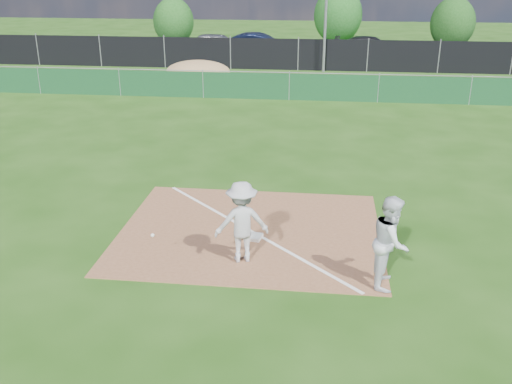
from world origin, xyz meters
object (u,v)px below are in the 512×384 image
at_px(runner, 391,242).
at_px(car_mid, 259,46).
at_px(first_base, 253,237).
at_px(tree_right, 453,23).
at_px(tree_mid, 338,15).
at_px(car_right, 372,48).
at_px(play_at_first, 242,222).
at_px(car_left, 218,45).
at_px(tree_left, 173,22).

bearing_deg(runner, car_mid, 20.17).
relative_size(first_base, runner, 0.20).
bearing_deg(tree_right, tree_mid, 167.01).
height_order(first_base, car_right, car_right).
xyz_separation_m(play_at_first, car_mid, (-2.75, 27.17, -0.06)).
relative_size(car_right, tree_right, 1.32).
bearing_deg(play_at_first, car_left, 101.36).
relative_size(play_at_first, tree_right, 0.67).
height_order(first_base, tree_right, tree_right).
xyz_separation_m(tree_left, tree_mid, (12.17, 2.26, 0.38)).
bearing_deg(tree_right, tree_left, -178.87).
distance_m(play_at_first, tree_left, 34.02).
distance_m(car_left, tree_right, 16.91).
xyz_separation_m(first_base, car_mid, (-2.87, 26.15, 0.78)).
height_order(runner, car_right, runner).
distance_m(car_right, tree_mid, 7.11).
xyz_separation_m(runner, tree_left, (-12.72, 33.17, 0.91)).
bearing_deg(first_base, car_mid, 96.25).
bearing_deg(tree_mid, tree_right, -12.99).
height_order(car_left, tree_right, tree_right).
distance_m(car_left, car_right, 10.18).
bearing_deg(tree_left, tree_mid, 10.54).
xyz_separation_m(car_left, tree_mid, (7.98, 7.02, 1.41)).
height_order(first_base, runner, runner).
height_order(runner, tree_left, tree_left).
relative_size(first_base, tree_left, 0.10).
height_order(first_base, tree_mid, tree_mid).
distance_m(first_base, car_mid, 26.32).
height_order(car_right, tree_right, tree_right).
bearing_deg(car_left, car_mid, -101.48).
bearing_deg(car_left, tree_right, -70.96).
bearing_deg(car_left, play_at_first, -167.41).
height_order(tree_left, tree_right, tree_right).
bearing_deg(tree_right, car_mid, -156.34).
bearing_deg(runner, car_left, 25.29).
bearing_deg(tree_mid, car_right, -71.62).
bearing_deg(first_base, tree_left, 107.41).
xyz_separation_m(play_at_first, car_right, (4.58, 28.24, -0.17)).
bearing_deg(tree_right, first_base, -107.97).
xyz_separation_m(car_mid, car_right, (7.34, 1.07, -0.11)).
bearing_deg(tree_left, car_left, -48.62).
height_order(car_left, tree_left, tree_left).
bearing_deg(play_at_first, first_base, 83.59).
relative_size(runner, car_mid, 0.37).
bearing_deg(tree_left, first_base, -72.59).
relative_size(first_base, tree_mid, 0.08).
xyz_separation_m(tree_mid, tree_right, (8.09, -1.87, -0.31)).
distance_m(play_at_first, tree_mid, 34.94).
distance_m(car_right, tree_left, 15.04).
distance_m(runner, tree_right, 34.42).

